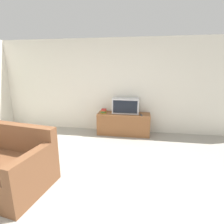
{
  "coord_description": "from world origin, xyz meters",
  "views": [
    {
      "loc": [
        1.07,
        -1.9,
        1.83
      ],
      "look_at": [
        0.39,
        2.28,
        0.74
      ],
      "focal_mm": 28.0,
      "sensor_mm": 36.0,
      "label": 1
    }
  ],
  "objects": [
    {
      "name": "wall_back",
      "position": [
        0.0,
        3.03,
        1.3
      ],
      "size": [
        9.0,
        0.06,
        2.6
      ],
      "color": "silver",
      "rests_on": "ground_plane"
    },
    {
      "name": "book_stack",
      "position": [
        0.09,
        2.69,
        0.65
      ],
      "size": [
        0.16,
        0.18,
        0.11
      ],
      "color": "gold",
      "rests_on": "tv_stand"
    },
    {
      "name": "remote_on_stand",
      "position": [
        1.12,
        2.61,
        0.61
      ],
      "size": [
        0.07,
        0.19,
        0.02
      ],
      "rotation": [
        0.0,
        0.0,
        0.19
      ],
      "color": "#2D2D2D",
      "rests_on": "tv_stand"
    },
    {
      "name": "tv_stand",
      "position": [
        0.64,
        2.73,
        0.3
      ],
      "size": [
        1.43,
        0.49,
        0.59
      ],
      "color": "brown",
      "rests_on": "ground_plane"
    },
    {
      "name": "ground_plane",
      "position": [
        0.0,
        0.0,
        0.0
      ],
      "size": [
        14.0,
        14.0,
        0.0
      ],
      "primitive_type": "plane",
      "color": "#9E998E"
    },
    {
      "name": "television",
      "position": [
        0.68,
        2.81,
        0.8
      ],
      "size": [
        0.73,
        0.35,
        0.42
      ],
      "color": "silver",
      "rests_on": "tv_stand"
    }
  ]
}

